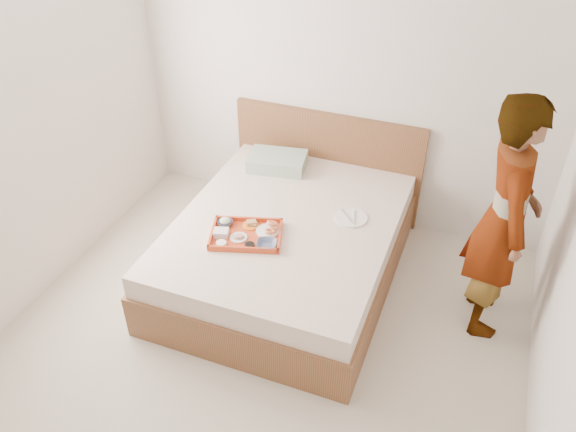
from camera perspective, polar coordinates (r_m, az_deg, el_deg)
The scene contains 16 objects.
ground at distance 3.94m, azimuth -4.41°, elevation -15.10°, with size 3.50×4.00×0.01m, color #BDB3A0.
wall_back at distance 4.69m, azimuth 5.39°, elevation 13.85°, with size 3.50×0.01×2.60m, color silver.
bed at distance 4.42m, azimuth -0.14°, elevation -3.18°, with size 1.65×2.00×0.53m, color brown.
headboard at distance 5.06m, azimuth 3.86°, elevation 5.20°, with size 1.65×0.06×0.95m, color brown.
pillow at distance 4.86m, azimuth -1.06°, elevation 5.40°, with size 0.47×0.32×0.11m, color #A2B4A4.
tray at distance 4.10m, azimuth -4.15°, elevation -1.81°, with size 0.50×0.36×0.05m, color #CD4718.
prawn_plate at distance 4.13m, azimuth -2.00°, elevation -1.48°, with size 0.17×0.17×0.01m, color white.
navy_bowl_big at distance 3.99m, azimuth -2.11°, elevation -2.81°, with size 0.14×0.14×0.03m, color #1A2B4C.
sauce_dish at distance 3.99m, azimuth -3.81°, elevation -2.94°, with size 0.07×0.07×0.03m, color black.
meat_plate at distance 4.08m, azimuth -4.90°, elevation -2.14°, with size 0.12×0.12×0.01m, color white.
bread_plate at distance 4.19m, azimuth -3.70°, elevation -0.92°, with size 0.12×0.12×0.01m, color orange.
salad_bowl at distance 4.21m, azimuth -6.21°, elevation -0.68°, with size 0.11×0.11×0.03m, color #1A2B4C.
plastic_tub at distance 4.11m, azimuth -6.62°, elevation -1.66°, with size 0.10×0.09×0.05m, color silver.
cheese_round at distance 4.03m, azimuth -6.60°, elevation -2.73°, with size 0.07×0.07×0.03m, color white.
dinner_plate at distance 4.30m, azimuth 6.22°, elevation -0.16°, with size 0.25×0.25×0.01m, color white.
person at distance 3.95m, azimuth 20.54°, elevation -0.33°, with size 0.63×0.42×1.73m, color white.
Camera 1 is at (1.16, -2.19, 3.07)m, focal length 36.03 mm.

